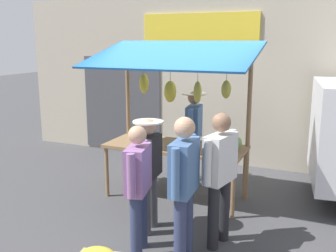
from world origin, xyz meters
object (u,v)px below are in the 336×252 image
(market_stall, at_px, (178,104))
(shopper_in_grey_tee, at_px, (184,180))
(shopper_in_striped_shirt, at_px, (138,182))
(shopper_with_ponytail, at_px, (149,167))
(vendor_with_sunhat, at_px, (194,130))
(shopper_with_shopping_bag, at_px, (220,170))

(market_stall, distance_m, shopper_in_grey_tee, 1.98)
(shopper_in_striped_shirt, distance_m, shopper_with_ponytail, 0.57)
(vendor_with_sunhat, bearing_deg, shopper_in_striped_shirt, -4.46)
(shopper_with_shopping_bag, bearing_deg, shopper_with_ponytail, 102.60)
(shopper_in_striped_shirt, height_order, shopper_with_ponytail, shopper_in_striped_shirt)
(market_stall, xyz_separation_m, shopper_with_shopping_bag, (-1.03, 1.20, -0.57))
(market_stall, xyz_separation_m, shopper_in_striped_shirt, (-0.21, 1.76, -0.65))
(shopper_with_shopping_bag, xyz_separation_m, shopper_in_grey_tee, (0.26, 0.54, 0.02))
(shopper_in_striped_shirt, bearing_deg, market_stall, -5.70)
(shopper_with_shopping_bag, distance_m, shopper_in_grey_tee, 0.60)
(market_stall, distance_m, vendor_with_sunhat, 0.91)
(shopper_with_ponytail, bearing_deg, shopper_with_shopping_bag, -93.94)
(vendor_with_sunhat, distance_m, shopper_with_ponytail, 1.93)
(market_stall, height_order, shopper_in_striped_shirt, market_stall)
(vendor_with_sunhat, distance_m, shopper_in_grey_tee, 2.57)
(vendor_with_sunhat, bearing_deg, shopper_with_shopping_bag, 18.95)
(vendor_with_sunhat, height_order, shopper_with_shopping_bag, shopper_with_shopping_bag)
(market_stall, distance_m, shopper_with_ponytail, 1.37)
(shopper_with_ponytail, bearing_deg, market_stall, -0.85)
(shopper_in_striped_shirt, bearing_deg, shopper_with_shopping_bag, -68.24)
(vendor_with_sunhat, relative_size, shopper_with_ponytail, 1.08)
(shopper_with_shopping_bag, height_order, shopper_in_grey_tee, shopper_in_grey_tee)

